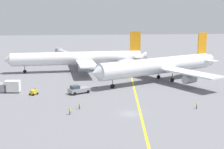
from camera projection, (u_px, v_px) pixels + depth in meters
name	position (u px, v px, depth m)	size (l,w,h in m)	color
ground_plane	(130.00, 114.00, 73.11)	(600.00, 600.00, 0.00)	slate
taxiway_stripe	(137.00, 101.00, 83.32)	(0.50, 120.00, 0.01)	yellow
airliner_at_gate_left	(79.00, 58.00, 127.27)	(56.59, 40.15, 15.72)	white
airliner_being_pushed	(159.00, 66.00, 107.96)	(48.32, 43.80, 15.83)	silver
pushback_tug	(78.00, 89.00, 91.66)	(8.82, 5.67, 2.77)	gray
gse_gpu_cart_small	(34.00, 92.00, 90.14)	(2.58, 2.64, 1.90)	gold
gse_catering_truck_tall	(10.00, 87.00, 92.67)	(6.10, 3.12, 3.50)	gray
ground_crew_ramp_agent_by_cones	(79.00, 106.00, 76.53)	(0.36, 0.36, 1.54)	#4C4C51
ground_crew_marshaller_foreground	(70.00, 111.00, 72.18)	(0.46, 0.36, 1.59)	#4C4C51
ground_crew_wing_walker_right	(197.00, 106.00, 76.59)	(0.36, 0.50, 1.56)	#4C4C51
jet_bridge	(62.00, 53.00, 154.99)	(8.42, 18.63, 5.86)	#B7B7BC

